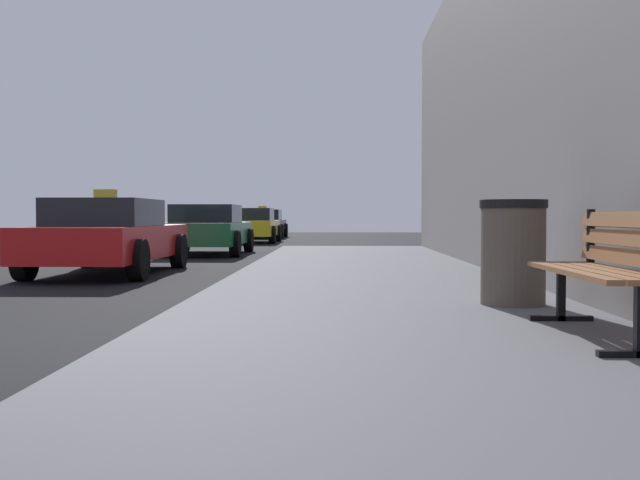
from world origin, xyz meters
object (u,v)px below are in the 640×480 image
Objects in this scene: car_green at (208,229)px; car_white at (265,222)px; bench at (609,262)px; car_yellow at (251,225)px; car_black at (263,223)px; car_red at (109,236)px; trash_bin at (513,252)px.

car_white reaches higher than car_green.
bench is 37.04m from car_white.
bench is at bearing -77.14° from car_yellow.
bench is 22.84m from car_yellow.
car_black and car_white have the same top height.
car_yellow is (-5.08, 22.27, -0.02)m from bench.
car_green is 14.46m from car_black.
car_yellow is (0.67, 14.93, -0.00)m from car_red.
trash_bin is at bearing -44.73° from car_red.
car_green is (-5.21, 13.81, -0.02)m from bench.
trash_bin is at bearing -79.24° from car_black.
trash_bin is 12.95m from car_green.
car_yellow reaches higher than bench.
trash_bin is 26.89m from car_black.
car_white reaches higher than car_yellow.
car_red is at bearing 135.27° from trash_bin.
car_white is (-0.71, 8.28, -0.00)m from car_black.
trash_bin is 20.98m from car_yellow.
car_white is at bearing 94.91° from car_black.
bench is 0.42× the size of car_green.
car_yellow is (-4.86, 20.41, -0.00)m from trash_bin.
car_yellow is at bearing -86.52° from car_white.
car_black is at bearing -85.09° from car_white.
car_black reaches higher than car_yellow.
car_red is 1.10× the size of car_yellow.
car_red is at bearing -92.59° from car_yellow.
car_green is at bearing 85.16° from car_red.
bench is 1.80× the size of trash_bin.
car_red and car_white have the same top height.
trash_bin is at bearing -80.62° from car_white.
car_yellow is 6.01m from car_black.
car_green is at bearing -89.87° from car_black.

